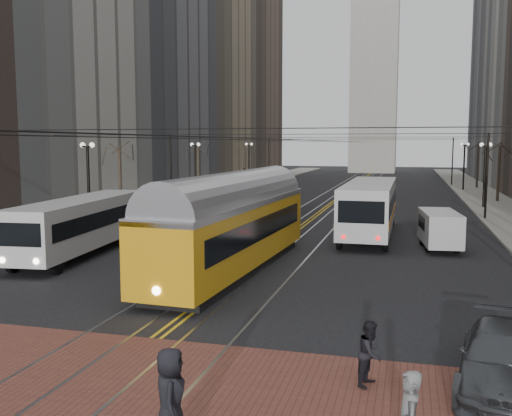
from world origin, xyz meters
The scene contains 20 objects.
ground centered at (0.00, 0.00, 0.00)m, with size 260.00×260.00×0.00m, color black.
sidewalk_left centered at (-15.00, 45.00, 0.07)m, with size 5.00×140.00×0.15m, color gray.
sidewalk_right centered at (15.00, 45.00, 0.07)m, with size 5.00×140.00×0.15m, color gray.
crosswalk_band centered at (0.00, -4.00, 0.01)m, with size 25.00×6.00×0.01m, color brown.
streetcar_rails centered at (0.00, 45.00, 0.00)m, with size 4.80×130.00×0.02m, color gray.
centre_lines centered at (0.00, 45.00, 0.01)m, with size 0.42×130.00×0.01m, color gold.
building_left_mid centered at (-25.50, 46.00, 17.00)m, with size 16.00×20.00×34.00m, color slate.
building_left_midfar centered at (-27.50, 66.00, 26.00)m, with size 20.00×20.00×52.00m, color #86775D.
building_left_far centered at (-25.50, 86.00, 20.00)m, with size 16.00×20.00×40.00m, color brown.
lamp_posts centered at (0.00, 28.75, 2.80)m, with size 27.60×57.20×5.60m.
street_trees centered at (0.00, 35.25, 2.80)m, with size 31.68×53.28×5.60m.
trolley_wires centered at (0.00, 34.83, 3.77)m, with size 25.96×120.00×6.60m.
transit_bus centered at (-9.37, 10.13, 1.47)m, with size 2.44×11.72×2.93m, color silver.
streetcar centered at (-0.50, 8.43, 1.74)m, with size 2.75×14.80×3.49m, color orange.
rear_bus centered at (4.87, 20.19, 1.68)m, with size 2.81×12.91×3.37m, color silver.
cargo_van centered at (8.92, 16.45, 1.04)m, with size 1.81×4.71×2.08m, color #BDBDBD.
sedan_grey centered at (4.98, 22.72, 0.68)m, with size 1.60×3.98×1.36m, color #393B40.
sedan_parked centered at (9.50, -2.00, 0.71)m, with size 2.00×4.91×1.43m, color #3A3D41.
pedestrian_a centered at (2.89, -6.50, 0.98)m, with size 0.95×0.62×1.94m, color black.
pedestrian_c centered at (6.42, -2.68, 0.81)m, with size 0.77×0.60×1.59m, color black.
Camera 1 is at (7.18, -16.15, 5.82)m, focal length 40.00 mm.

